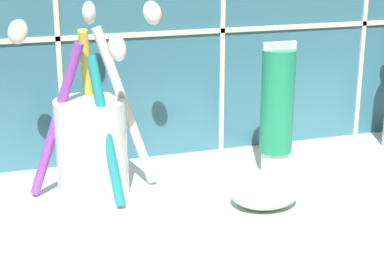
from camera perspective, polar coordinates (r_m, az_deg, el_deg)
The scene contains 4 objects.
sink_counter at distance 58.57cm, azimuth 6.76°, elevation -7.32°, with size 70.04×34.71×2.00cm, color silver.
toothbrush_cup at distance 59.86cm, azimuth -8.86°, elevation -0.29°, with size 14.37×11.19×18.00cm.
toothpaste_tube at distance 64.83cm, azimuth 7.57°, elevation 2.43°, with size 3.50×3.33×13.53cm.
soap_bar at distance 58.54cm, azimuth 6.65°, elevation -4.97°, with size 6.22×5.30×2.38cm, color silver.
Camera 1 is at (-22.86, -47.81, 25.94)cm, focal length 60.00 mm.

